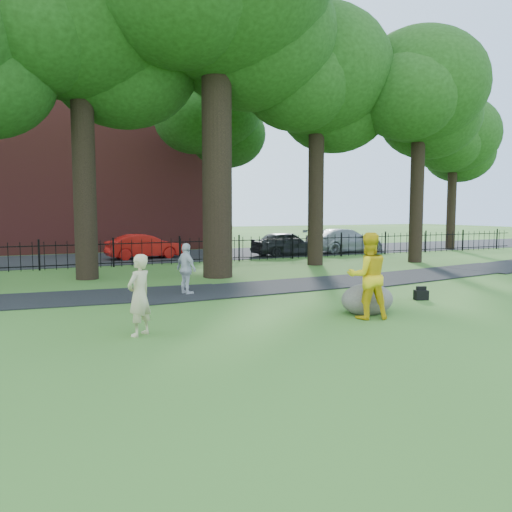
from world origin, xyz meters
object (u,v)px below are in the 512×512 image
red_sedan (145,246)px  man (368,276)px  woman (139,295)px  boulder (367,297)px

red_sedan → man: bearing=-179.3°
woman → red_sedan: (3.59, 15.77, -0.18)m
boulder → red_sedan: (-1.89, 15.93, 0.24)m
man → red_sedan: 16.49m
man → red_sedan: bearing=-68.3°
boulder → woman: bearing=178.4°
woman → man: size_ratio=0.82×
woman → man: (5.10, -0.64, 0.18)m
man → red_sedan: size_ratio=0.52×
man → red_sedan: man is taller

